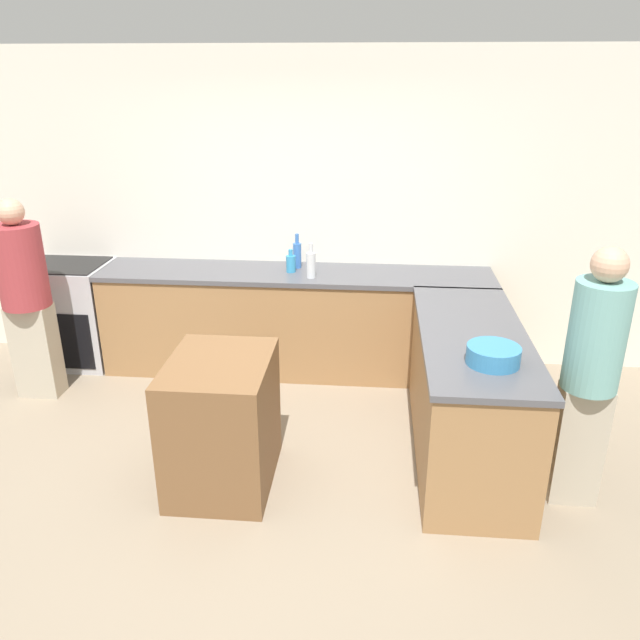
# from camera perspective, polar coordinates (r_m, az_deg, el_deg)

# --- Properties ---
(ground_plane) EXTENTS (14.00, 14.00, 0.00)m
(ground_plane) POSITION_cam_1_polar(r_m,az_deg,el_deg) (4.13, -5.40, -15.52)
(ground_plane) COLOR gray
(wall_back) EXTENTS (8.00, 0.06, 2.70)m
(wall_back) POSITION_cam_1_polar(r_m,az_deg,el_deg) (5.51, -1.93, 9.81)
(wall_back) COLOR silver
(wall_back) RESTS_ON ground_plane
(counter_back) EXTENTS (3.35, 0.63, 0.91)m
(counter_back) POSITION_cam_1_polar(r_m,az_deg,el_deg) (5.45, -2.23, -0.13)
(counter_back) COLOR olive
(counter_back) RESTS_ON ground_plane
(counter_peninsula) EXTENTS (0.69, 1.81, 0.91)m
(counter_peninsula) POSITION_cam_1_polar(r_m,az_deg,el_deg) (4.39, 13.32, -6.52)
(counter_peninsula) COLOR olive
(counter_peninsula) RESTS_ON ground_plane
(range_oven) EXTENTS (0.70, 0.61, 0.92)m
(range_oven) POSITION_cam_1_polar(r_m,az_deg,el_deg) (6.05, -21.70, 0.55)
(range_oven) COLOR #ADADB2
(range_oven) RESTS_ON ground_plane
(island_table) EXTENTS (0.63, 0.80, 0.86)m
(island_table) POSITION_cam_1_polar(r_m,az_deg,el_deg) (4.04, -8.96, -9.24)
(island_table) COLOR brown
(island_table) RESTS_ON ground_plane
(mixing_bowl) EXTENTS (0.31, 0.31, 0.11)m
(mixing_bowl) POSITION_cam_1_polar(r_m,az_deg,el_deg) (3.75, 15.56, -3.11)
(mixing_bowl) COLOR teal
(mixing_bowl) RESTS_ON counter_peninsula
(dish_soap_bottle) EXTENTS (0.08, 0.08, 0.20)m
(dish_soap_bottle) POSITION_cam_1_polar(r_m,az_deg,el_deg) (5.28, -2.68, 5.22)
(dish_soap_bottle) COLOR #338CBF
(dish_soap_bottle) RESTS_ON counter_back
(vinegar_bottle_clear) EXTENTS (0.08, 0.08, 0.29)m
(vinegar_bottle_clear) POSITION_cam_1_polar(r_m,az_deg,el_deg) (5.11, -0.83, 5.14)
(vinegar_bottle_clear) COLOR silver
(vinegar_bottle_clear) RESTS_ON counter_back
(water_bottle_blue) EXTENTS (0.07, 0.07, 0.30)m
(water_bottle_blue) POSITION_cam_1_polar(r_m,az_deg,el_deg) (5.38, -2.10, 6.02)
(water_bottle_blue) COLOR #386BB7
(water_bottle_blue) RESTS_ON counter_back
(person_by_range) EXTENTS (0.37, 0.37, 1.62)m
(person_by_range) POSITION_cam_1_polar(r_m,az_deg,el_deg) (5.39, -25.31, 2.14)
(person_by_range) COLOR #ADA38E
(person_by_range) RESTS_ON ground_plane
(person_at_peninsula) EXTENTS (0.32, 0.32, 1.63)m
(person_at_peninsula) POSITION_cam_1_polar(r_m,az_deg,el_deg) (3.93, 23.50, -4.30)
(person_at_peninsula) COLOR #ADA38E
(person_at_peninsula) RESTS_ON ground_plane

